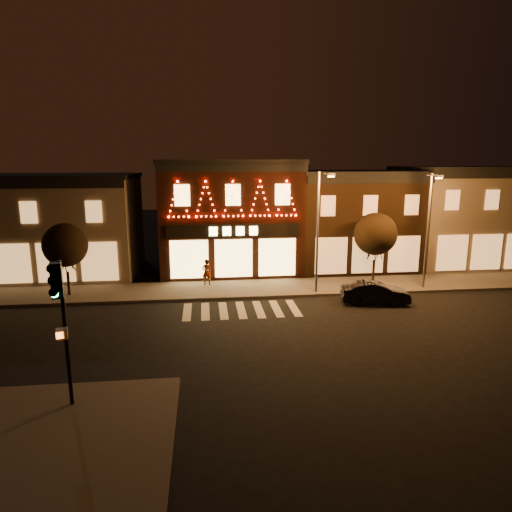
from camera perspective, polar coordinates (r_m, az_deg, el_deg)
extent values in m
plane|color=black|center=(21.47, -0.99, -10.32)|extent=(120.00, 120.00, 0.00)
cube|color=#47423D|center=(29.19, 1.35, -4.11)|extent=(44.00, 4.00, 0.15)
cube|color=#47423D|center=(15.36, -24.46, -20.82)|extent=(7.00, 7.00, 0.15)
cube|color=#70614F|center=(35.84, -24.63, 3.40)|extent=(12.00, 8.00, 7.00)
cube|color=black|center=(35.55, -25.14, 9.22)|extent=(12.20, 8.20, 0.30)
cube|color=black|center=(31.74, -27.35, 8.11)|extent=(12.00, 0.25, 0.50)
cube|color=black|center=(34.09, -3.37, 4.92)|extent=(10.00, 8.00, 8.00)
cube|color=black|center=(33.84, -3.46, 11.92)|extent=(10.20, 8.20, 0.30)
cube|color=black|center=(29.80, -2.99, 11.16)|extent=(10.00, 0.25, 0.50)
cube|color=black|center=(30.09, -2.90, 3.23)|extent=(9.00, 0.15, 0.90)
cube|color=#FFD87F|center=(29.99, -2.89, 3.21)|extent=(3.40, 0.08, 0.60)
cube|color=black|center=(35.95, 11.97, 4.41)|extent=(9.00, 8.00, 7.20)
cube|color=black|center=(35.68, 12.23, 10.39)|extent=(9.20, 8.20, 0.30)
cube|color=black|center=(31.88, 14.56, 9.41)|extent=(9.00, 0.25, 0.50)
cube|color=#70614F|center=(39.73, 24.42, 4.51)|extent=(9.00, 8.00, 7.50)
cube|color=black|center=(39.50, 24.91, 10.12)|extent=(9.20, 8.20, 0.30)
cube|color=black|center=(36.10, 28.21, 9.12)|extent=(9.00, 0.25, 0.50)
cylinder|color=black|center=(15.98, -23.12, -9.21)|extent=(0.13, 0.13, 4.94)
cube|color=black|center=(15.24, -24.14, -2.88)|extent=(0.41, 0.40, 1.13)
cylinder|color=#19FF72|center=(15.19, -24.35, -4.41)|extent=(0.24, 0.12, 0.24)
cube|color=beige|center=(15.77, -23.55, -9.11)|extent=(0.39, 0.31, 0.37)
cylinder|color=#59595E|center=(27.60, 7.86, 2.91)|extent=(0.15, 0.15, 7.43)
cylinder|color=#59595E|center=(26.62, 8.82, 10.38)|extent=(0.41, 1.47, 0.09)
cube|color=#59595E|center=(25.96, 9.60, 10.22)|extent=(0.51, 0.35, 0.17)
cube|color=orange|center=(25.97, 9.59, 10.00)|extent=(0.38, 0.26, 0.05)
cylinder|color=#59595E|center=(30.34, 21.04, 2.90)|extent=(0.15, 0.15, 7.29)
cylinder|color=#59595E|center=(29.34, 21.94, 9.54)|extent=(0.40, 1.44, 0.09)
cube|color=#59595E|center=(28.64, 22.34, 9.38)|extent=(0.50, 0.35, 0.16)
cube|color=orange|center=(28.65, 22.32, 9.18)|extent=(0.38, 0.25, 0.05)
cylinder|color=black|center=(29.61, -22.82, -3.23)|extent=(0.17, 0.17, 1.44)
sphere|color=black|center=(29.12, -23.19, 1.29)|extent=(2.64, 2.64, 2.64)
cylinder|color=black|center=(31.09, 14.77, -1.89)|extent=(0.17, 0.17, 1.55)
sphere|color=black|center=(30.60, 15.02, 2.74)|extent=(2.83, 2.83, 2.83)
imported|color=black|center=(27.09, 14.96, -4.53)|extent=(4.09, 2.01, 1.29)
imported|color=gray|center=(29.65, -6.32, -2.06)|extent=(0.70, 0.53, 1.72)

